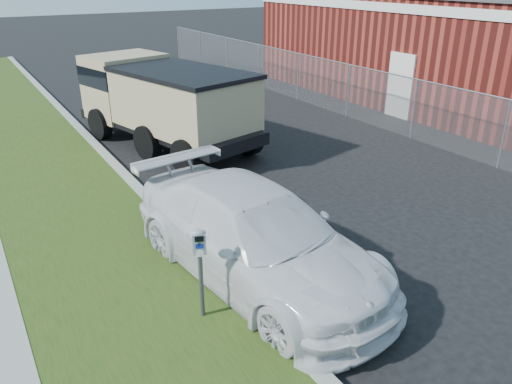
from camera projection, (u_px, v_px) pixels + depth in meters
ground at (346, 243)px, 9.45m from camera, size 120.00×120.00×0.00m
streetside at (13, 274)px, 8.35m from camera, size 6.12×50.00×0.15m
chainlink_fence at (349, 81)px, 17.25m from camera, size 0.06×30.06×30.00m
brick_building at (446, 40)px, 20.53m from camera, size 9.20×14.20×4.17m
parking_meter at (200, 255)px, 6.85m from camera, size 0.23×0.19×1.40m
white_wagon at (255, 235)px, 8.16m from camera, size 2.78×5.49×1.53m
dump_truck at (161, 99)px, 14.37m from camera, size 3.69×6.49×2.40m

